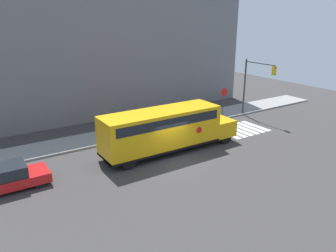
{
  "coord_description": "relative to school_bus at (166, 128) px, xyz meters",
  "views": [
    {
      "loc": [
        -11.42,
        -16.92,
        9.26
      ],
      "look_at": [
        0.82,
        1.93,
        1.72
      ],
      "focal_mm": 35.0,
      "sensor_mm": 36.0,
      "label": 1
    }
  ],
  "objects": [
    {
      "name": "ground_plane",
      "position": [
        -0.3,
        -1.43,
        -1.79
      ],
      "size": [
        60.0,
        60.0,
        0.0
      ],
      "primitive_type": "plane",
      "color": "#3A3838"
    },
    {
      "name": "school_bus",
      "position": [
        0.0,
        0.0,
        0.0
      ],
      "size": [
        10.42,
        2.57,
        3.12
      ],
      "color": "#EAA80F",
      "rests_on": "ground"
    },
    {
      "name": "sidewalk_strip",
      "position": [
        -0.3,
        5.07,
        -1.71
      ],
      "size": [
        44.0,
        3.0,
        0.15
      ],
      "color": "gray",
      "rests_on": "ground"
    },
    {
      "name": "crosswalk_stripes",
      "position": [
        8.12,
        0.57,
        -1.79
      ],
      "size": [
        4.0,
        3.2,
        0.01
      ],
      "color": "white",
      "rests_on": "ground"
    },
    {
      "name": "traffic_light",
      "position": [
        11.54,
        2.69,
        1.86
      ],
      "size": [
        0.28,
        3.56,
        5.48
      ],
      "color": "#38383A",
      "rests_on": "ground"
    },
    {
      "name": "stop_sign",
      "position": [
        9.49,
        4.46,
        0.08
      ],
      "size": [
        0.76,
        0.1,
        2.79
      ],
      "color": "#38383A",
      "rests_on": "ground"
    },
    {
      "name": "parked_car",
      "position": [
        -10.34,
        0.33,
        -1.09
      ],
      "size": [
        4.25,
        1.89,
        1.42
      ],
      "color": "red",
      "rests_on": "ground"
    },
    {
      "name": "building_backdrop",
      "position": [
        -0.3,
        11.57,
        3.93
      ],
      "size": [
        32.0,
        4.0,
        11.45
      ],
      "color": "slate",
      "rests_on": "ground"
    }
  ]
}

